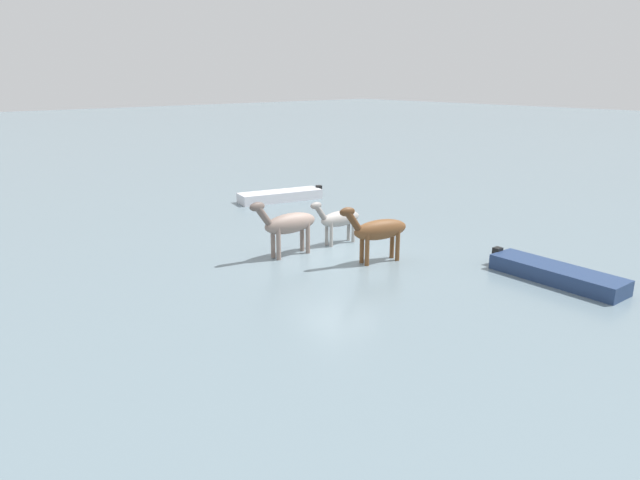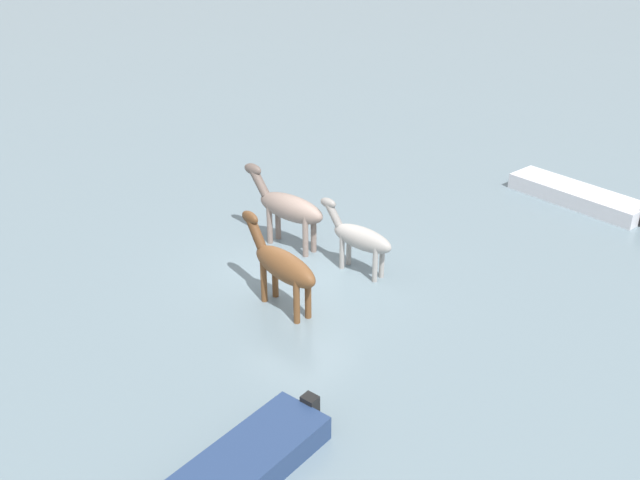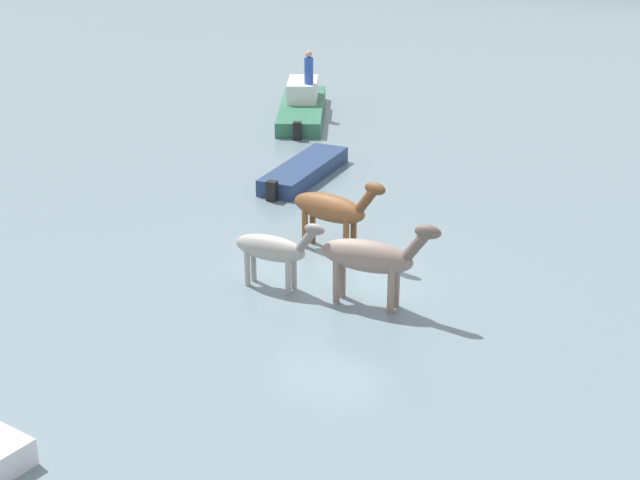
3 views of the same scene
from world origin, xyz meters
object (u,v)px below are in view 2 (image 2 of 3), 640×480
object	(u,v)px
horse_rear_stallion	(288,207)
horse_lead	(360,238)
boat_skiff_near	(577,198)
horse_gray_outer	(282,265)

from	to	relation	value
horse_rear_stallion	horse_lead	xyz separation A→B (m)	(-2.29, 0.05, -0.19)
horse_rear_stallion	boat_skiff_near	distance (m)	9.19
boat_skiff_near	horse_lead	bearing A→B (deg)	81.66
horse_gray_outer	horse_lead	size ratio (longest dim) A/B	1.17
horse_rear_stallion	boat_skiff_near	xyz separation A→B (m)	(-5.26, -7.48, -0.97)
horse_rear_stallion	horse_lead	bearing A→B (deg)	-179.37
horse_lead	horse_rear_stallion	bearing A→B (deg)	2.95
horse_gray_outer	horse_lead	bearing A→B (deg)	-87.62
horse_rear_stallion	horse_lead	world-z (taller)	horse_rear_stallion
horse_gray_outer	boat_skiff_near	xyz separation A→B (m)	(-3.42, -9.97, -0.94)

